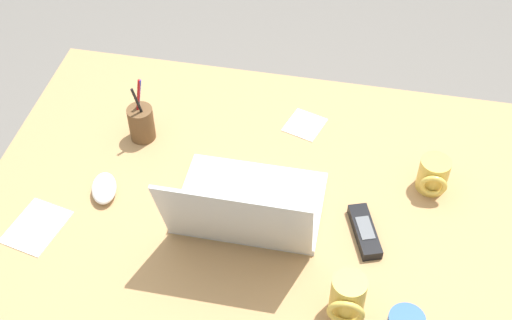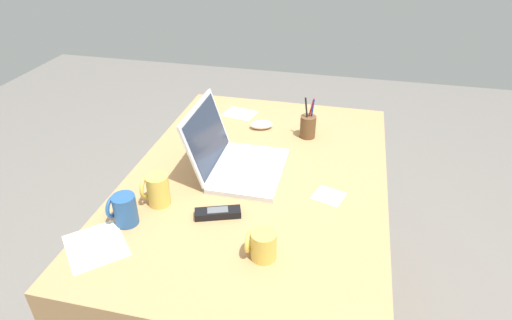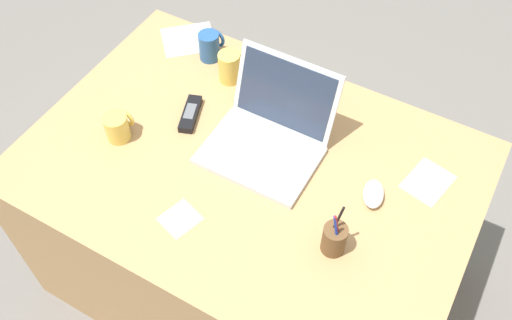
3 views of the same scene
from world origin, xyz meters
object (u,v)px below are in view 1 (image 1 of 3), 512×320
(coffee_mug_spare, at_px, (433,175))
(cordless_phone, at_px, (365,231))
(computer_mouse, at_px, (104,188))
(coffee_mug_white, at_px, (347,298))
(pen_holder, at_px, (141,123))
(laptop, at_px, (246,208))

(coffee_mug_spare, distance_m, cordless_phone, 0.23)
(coffee_mug_spare, bearing_deg, computer_mouse, 12.51)
(coffee_mug_white, relative_size, cordless_phone, 0.71)
(computer_mouse, relative_size, cordless_phone, 0.65)
(cordless_phone, bearing_deg, coffee_mug_white, 84.35)
(coffee_mug_spare, bearing_deg, coffee_mug_white, 66.89)
(coffee_mug_white, xyz_separation_m, pen_holder, (0.57, -0.42, -0.00))
(laptop, xyz_separation_m, pen_holder, (0.32, -0.22, 0.00))
(laptop, relative_size, pen_holder, 1.89)
(pen_holder, bearing_deg, laptop, 144.83)
(computer_mouse, distance_m, coffee_mug_white, 0.64)
(coffee_mug_spare, bearing_deg, pen_holder, -2.70)
(coffee_mug_white, bearing_deg, coffee_mug_spare, -113.11)
(pen_holder, bearing_deg, coffee_mug_white, 143.52)
(computer_mouse, height_order, cordless_phone, computer_mouse)
(laptop, bearing_deg, cordless_phone, -176.75)
(computer_mouse, relative_size, coffee_mug_white, 0.92)
(coffee_mug_white, distance_m, cordless_phone, 0.22)
(computer_mouse, xyz_separation_m, coffee_mug_white, (-0.60, 0.22, 0.04))
(coffee_mug_white, bearing_deg, cordless_phone, -95.65)
(laptop, bearing_deg, coffee_mug_spare, -155.37)
(pen_holder, bearing_deg, computer_mouse, 81.37)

